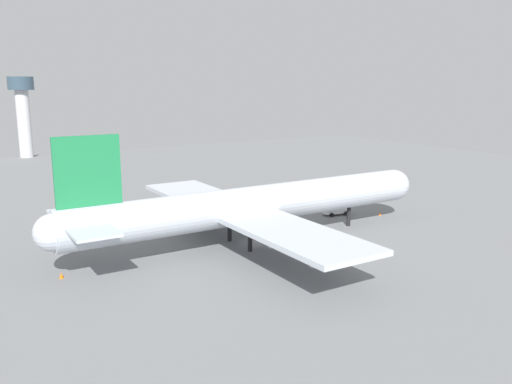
# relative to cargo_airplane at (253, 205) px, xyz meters

# --- Properties ---
(ground_plane) EXTENTS (265.08, 265.08, 0.00)m
(ground_plane) POSITION_rel_cargo_airplane_xyz_m (0.46, 0.00, -6.25)
(ground_plane) COLOR slate
(cargo_airplane) EXTENTS (66.27, 53.98, 18.44)m
(cargo_airplane) POSITION_rel_cargo_airplane_xyz_m (0.00, 0.00, 0.00)
(cargo_airplane) COLOR silver
(cargo_airplane) RESTS_ON ground_plane
(pushback_tractor) EXTENTS (4.63, 2.91, 2.14)m
(pushback_tractor) POSITION_rel_cargo_airplane_xyz_m (33.25, 17.35, -5.18)
(pushback_tractor) COLOR #333338
(pushback_tractor) RESTS_ON ground_plane
(cargo_loader) EXTENTS (5.37, 3.03, 2.01)m
(cargo_loader) POSITION_rel_cargo_airplane_xyz_m (23.45, 7.21, -5.19)
(cargo_loader) COLOR white
(cargo_loader) RESTS_ON ground_plane
(safety_cone_nose) EXTENTS (0.48, 0.48, 0.69)m
(safety_cone_nose) POSITION_rel_cargo_airplane_xyz_m (30.29, 2.53, -5.90)
(safety_cone_nose) COLOR orange
(safety_cone_nose) RESTS_ON ground_plane
(safety_cone_tail) EXTENTS (0.57, 0.57, 0.81)m
(safety_cone_tail) POSITION_rel_cargo_airplane_xyz_m (-29.36, 0.20, -5.84)
(safety_cone_tail) COLOR orange
(safety_cone_tail) RESTS_ON ground_plane
(control_tower) EXTENTS (8.42, 8.42, 27.46)m
(control_tower) POSITION_rel_cargo_airplane_xyz_m (-14.05, 127.59, 10.88)
(control_tower) COLOR silver
(control_tower) RESTS_ON ground_plane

